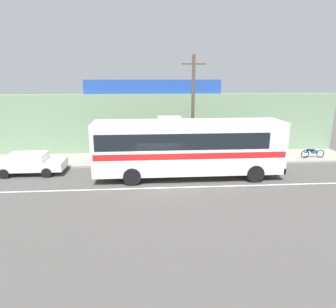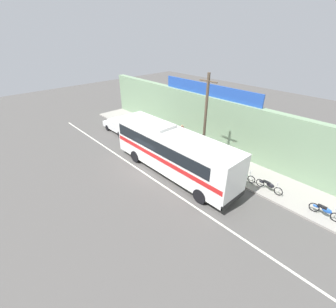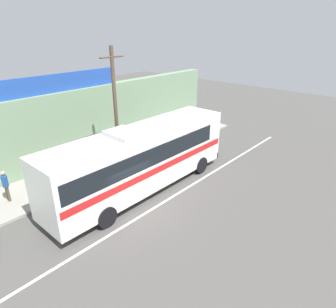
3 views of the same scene
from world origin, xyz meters
name	(u,v)px [view 2 (image 2 of 3)]	position (x,y,z in m)	size (l,w,h in m)	color
ground_plane	(149,167)	(0.00, 0.00, 0.00)	(70.00, 70.00, 0.00)	#4F4C49
sidewalk_slab	(190,148)	(0.00, 5.20, 0.07)	(30.00, 3.60, 0.14)	gray
storefront_facade	(206,120)	(0.00, 7.35, 2.40)	(30.00, 0.70, 4.80)	gray
storefront_billboard	(208,90)	(-0.03, 7.35, 5.35)	(10.85, 0.12, 1.10)	#234CAD
road_center_stripe	(141,171)	(0.00, -0.80, 0.00)	(30.00, 0.14, 0.01)	silver
intercity_bus	(172,150)	(1.83, 0.97, 2.07)	(11.49, 2.65, 3.78)	white
parked_car	(119,126)	(-8.24, 2.38, 0.74)	(4.45, 1.85, 1.37)	silver
utility_pole	(205,120)	(2.60, 3.84, 3.99)	(1.60, 0.22, 7.43)	brown
motorcycle_blue	(243,174)	(6.41, 4.17, 0.57)	(1.92, 0.56, 0.94)	black
motorcycle_purple	(269,185)	(8.39, 4.24, 0.57)	(1.96, 0.56, 0.94)	black
motorcycle_red	(325,211)	(11.92, 4.31, 0.57)	(1.82, 0.56, 0.94)	black
pedestrian_near_shop	(165,127)	(-3.71, 5.21, 1.15)	(0.30, 0.48, 1.72)	brown
pedestrian_far_right	(182,131)	(-1.69, 5.71, 1.13)	(0.30, 0.48, 1.70)	navy
pedestrian_by_curb	(159,125)	(-4.63, 5.13, 1.14)	(0.30, 0.48, 1.72)	brown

